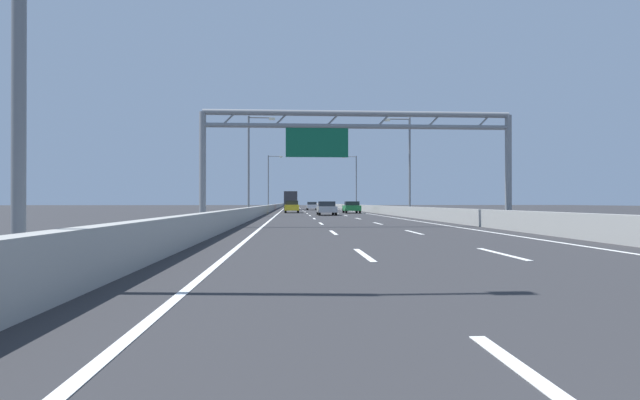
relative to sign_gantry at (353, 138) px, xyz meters
name	(u,v)px	position (x,y,z in m)	size (l,w,h in m)	color
ground_plane	(309,209)	(0.29, 73.51, -4.87)	(260.00, 260.00, 0.00)	#2D2D30
lane_dash_left_0	(560,397)	(-1.51, -22.99, -4.87)	(0.16, 3.00, 0.01)	white
lane_dash_left_1	(364,255)	(-1.51, -13.99, -4.87)	(0.16, 3.00, 0.01)	white
lane_dash_left_2	(333,233)	(-1.51, -4.99, -4.87)	(0.16, 3.00, 0.01)	white
lane_dash_left_3	(321,224)	(-1.51, 4.01, -4.87)	(0.16, 3.00, 0.01)	white
lane_dash_left_4	(314,219)	(-1.51, 13.01, -4.87)	(0.16, 3.00, 0.01)	white
lane_dash_left_5	(310,216)	(-1.51, 22.01, -4.87)	(0.16, 3.00, 0.01)	white
lane_dash_left_6	(307,214)	(-1.51, 31.01, -4.87)	(0.16, 3.00, 0.01)	white
lane_dash_left_7	(305,212)	(-1.51, 40.01, -4.87)	(0.16, 3.00, 0.01)	white
lane_dash_left_8	(303,211)	(-1.51, 49.01, -4.87)	(0.16, 3.00, 0.01)	white
lane_dash_left_9	(302,210)	(-1.51, 58.01, -4.87)	(0.16, 3.00, 0.01)	white
lane_dash_left_10	(301,209)	(-1.51, 67.01, -4.87)	(0.16, 3.00, 0.01)	white
lane_dash_left_11	(300,209)	(-1.51, 76.01, -4.87)	(0.16, 3.00, 0.01)	white
lane_dash_left_12	(300,208)	(-1.51, 85.01, -4.87)	(0.16, 3.00, 0.01)	white
lane_dash_left_13	(299,208)	(-1.51, 94.01, -4.87)	(0.16, 3.00, 0.01)	white
lane_dash_left_14	(299,207)	(-1.51, 103.01, -4.87)	(0.16, 3.00, 0.01)	white
lane_dash_left_15	(298,207)	(-1.51, 112.01, -4.87)	(0.16, 3.00, 0.01)	white
lane_dash_left_16	(298,207)	(-1.51, 121.01, -4.87)	(0.16, 3.00, 0.01)	white
lane_dash_left_17	(297,206)	(-1.51, 130.01, -4.87)	(0.16, 3.00, 0.01)	white
lane_dash_right_1	(502,254)	(2.09, -13.99, -4.87)	(0.16, 3.00, 0.01)	white
lane_dash_right_2	(414,232)	(2.09, -4.99, -4.87)	(0.16, 3.00, 0.01)	white
lane_dash_right_3	(378,223)	(2.09, 4.01, -4.87)	(0.16, 3.00, 0.01)	white
lane_dash_right_4	(358,219)	(2.09, 13.01, -4.87)	(0.16, 3.00, 0.01)	white
lane_dash_right_5	(346,216)	(2.09, 22.01, -4.87)	(0.16, 3.00, 0.01)	white
lane_dash_right_6	(337,213)	(2.09, 31.01, -4.87)	(0.16, 3.00, 0.01)	white
lane_dash_right_7	(331,212)	(2.09, 40.01, -4.87)	(0.16, 3.00, 0.01)	white
lane_dash_right_8	(326,211)	(2.09, 49.01, -4.87)	(0.16, 3.00, 0.01)	white
lane_dash_right_9	(323,210)	(2.09, 58.01, -4.87)	(0.16, 3.00, 0.01)	white
lane_dash_right_10	(320,209)	(2.09, 67.01, -4.87)	(0.16, 3.00, 0.01)	white
lane_dash_right_11	(317,209)	(2.09, 76.01, -4.87)	(0.16, 3.00, 0.01)	white
lane_dash_right_12	(315,208)	(2.09, 85.01, -4.87)	(0.16, 3.00, 0.01)	white
lane_dash_right_13	(313,208)	(2.09, 94.01, -4.87)	(0.16, 3.00, 0.01)	white
lane_dash_right_14	(312,207)	(2.09, 103.01, -4.87)	(0.16, 3.00, 0.01)	white
lane_dash_right_15	(311,207)	(2.09, 112.01, -4.87)	(0.16, 3.00, 0.01)	white
lane_dash_right_16	(309,207)	(2.09, 121.01, -4.87)	(0.16, 3.00, 0.01)	white
lane_dash_right_17	(308,206)	(2.09, 130.01, -4.87)	(0.16, 3.00, 0.01)	white
edge_line_left	(283,210)	(-4.96, 61.51, -4.87)	(0.16, 176.00, 0.01)	white
edge_line_right	(340,210)	(5.54, 61.51, -4.87)	(0.16, 176.00, 0.01)	white
barrier_left	(277,206)	(-6.61, 83.51, -4.40)	(0.45, 220.00, 0.95)	#9E9E99
barrier_right	(338,206)	(7.19, 83.51, -4.40)	(0.45, 220.00, 0.95)	#9E9E99
sign_gantry	(353,138)	(0.00, 0.00, 0.00)	(17.19, 0.36, 6.36)	gray
streetlamp_left_mid	(251,159)	(-7.18, 19.63, 0.52)	(2.58, 0.28, 9.50)	slate
streetlamp_right_mid	(407,160)	(7.75, 19.63, 0.52)	(2.58, 0.28, 9.50)	slate
streetlamp_left_far	(270,179)	(-7.18, 58.03, 0.52)	(2.58, 0.28, 9.50)	slate
streetlamp_right_far	(355,179)	(7.75, 58.03, 0.52)	(2.58, 0.28, 9.50)	slate
green_car	(352,207)	(4.01, 32.86, -4.14)	(1.88, 4.11, 1.45)	#1E7A38
yellow_car	(292,207)	(-3.34, 35.27, -4.08)	(1.80, 4.36, 1.55)	yellow
silver_car	(327,208)	(0.27, 23.79, -4.15)	(1.88, 4.44, 1.43)	#A8ADB2
white_car	(312,206)	(0.14, 57.17, -4.16)	(1.80, 4.43, 1.40)	silver
box_truck	(291,200)	(-3.53, 61.88, -3.13)	(2.35, 8.27, 3.27)	#B21E19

